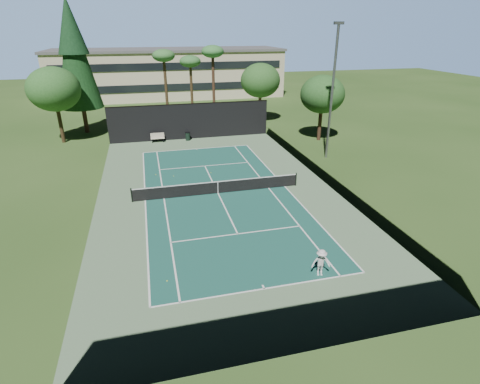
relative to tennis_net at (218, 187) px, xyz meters
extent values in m
plane|color=#2F4E1D|center=(0.00, 0.00, -0.56)|extent=(160.00, 160.00, 0.00)
cube|color=#5D7F59|center=(0.00, 0.00, -0.55)|extent=(18.00, 32.00, 0.01)
cube|color=#195347|center=(0.00, 0.00, -0.55)|extent=(10.97, 23.77, 0.01)
cube|color=white|center=(0.00, -11.88, -0.54)|extent=(10.97, 0.10, 0.01)
cube|color=white|center=(0.00, 11.88, -0.54)|extent=(10.97, 0.10, 0.01)
cube|color=white|center=(0.00, -6.40, -0.54)|extent=(8.23, 0.10, 0.01)
cube|color=white|center=(0.00, 6.40, -0.54)|extent=(8.23, 0.10, 0.01)
cube|color=white|center=(-5.49, 0.00, -0.54)|extent=(0.10, 23.77, 0.01)
cube|color=white|center=(5.49, 0.00, -0.54)|extent=(0.10, 23.77, 0.01)
cube|color=white|center=(-4.12, 0.00, -0.54)|extent=(0.10, 23.77, 0.01)
cube|color=white|center=(4.12, 0.00, -0.54)|extent=(0.10, 23.77, 0.01)
cube|color=white|center=(0.00, 0.00, -0.54)|extent=(0.10, 12.80, 0.01)
cube|color=white|center=(0.00, -11.73, -0.54)|extent=(0.10, 0.30, 0.01)
cube|color=white|center=(0.00, 11.73, -0.54)|extent=(0.10, 0.30, 0.01)
cylinder|color=black|center=(-6.40, 0.00, -0.01)|extent=(0.10, 0.10, 1.10)
cylinder|color=black|center=(6.40, 0.00, -0.01)|extent=(0.10, 0.10, 1.10)
cube|color=black|center=(0.00, 0.00, -0.06)|extent=(12.80, 0.02, 0.92)
cube|color=white|center=(0.00, 0.00, 0.43)|extent=(12.80, 0.04, 0.07)
cube|color=white|center=(0.00, 0.00, -0.06)|extent=(0.05, 0.03, 0.92)
cube|color=black|center=(0.00, 16.00, 1.44)|extent=(18.00, 0.04, 4.00)
cube|color=black|center=(0.00, -16.00, 1.44)|extent=(18.00, 0.04, 4.00)
cube|color=black|center=(9.00, 0.00, 1.44)|extent=(0.04, 32.00, 4.00)
cube|color=black|center=(-9.00, 0.00, 1.44)|extent=(0.04, 32.00, 4.00)
cube|color=black|center=(0.00, 16.00, 3.44)|extent=(18.00, 0.06, 0.06)
imported|color=silver|center=(3.14, -11.48, 0.20)|extent=(1.07, 0.74, 1.51)
sphere|color=yellow|center=(-4.59, -10.11, -0.52)|extent=(0.07, 0.07, 0.07)
sphere|color=#C7DD32|center=(-3.03, 4.47, -0.53)|extent=(0.06, 0.06, 0.06)
sphere|color=#AFCB2E|center=(0.23, 4.46, -0.52)|extent=(0.07, 0.07, 0.07)
sphere|color=#C1CF2F|center=(-4.49, 5.16, -0.52)|extent=(0.08, 0.08, 0.08)
cube|color=beige|center=(-3.82, 15.41, -0.11)|extent=(1.50, 0.45, 0.05)
cube|color=beige|center=(-3.82, 15.61, 0.19)|extent=(1.50, 0.06, 0.55)
cube|color=black|center=(-4.42, 15.41, -0.35)|extent=(0.06, 0.40, 0.42)
cube|color=black|center=(-3.22, 15.41, -0.35)|extent=(0.06, 0.40, 0.42)
cylinder|color=black|center=(-0.48, 15.40, -0.11)|extent=(0.52, 0.52, 0.90)
cylinder|color=black|center=(-0.48, 15.40, 0.36)|extent=(0.56, 0.56, 0.05)
cylinder|color=#4C3120|center=(-12.00, 22.00, 1.24)|extent=(0.50, 0.50, 3.60)
cone|color=#143716|center=(-12.00, 22.00, 8.44)|extent=(4.80, 4.80, 12.00)
cone|color=#123218|center=(-12.00, 22.00, 11.44)|extent=(3.30, 3.30, 6.00)
cylinder|color=#44321D|center=(-2.00, 24.00, 3.72)|extent=(0.36, 0.36, 8.55)
ellipsoid|color=#32692F|center=(-2.00, 24.00, 7.99)|extent=(2.80, 2.80, 1.54)
cylinder|color=#45331D|center=(1.50, 26.00, 3.27)|extent=(0.36, 0.36, 7.65)
ellipsoid|color=#30682E|center=(1.50, 26.00, 7.09)|extent=(2.80, 2.80, 1.54)
cylinder|color=#462D1E|center=(4.00, 23.00, 3.94)|extent=(0.36, 0.36, 9.00)
ellipsoid|color=#327033|center=(4.00, 23.00, 8.44)|extent=(2.80, 2.80, 1.54)
cylinder|color=#482E1F|center=(10.00, 22.00, 1.20)|extent=(0.40, 0.40, 3.52)
ellipsoid|color=#285521|center=(10.00, 22.00, 4.88)|extent=(5.12, 5.12, 4.35)
cylinder|color=#462C1E|center=(14.00, 12.00, 1.09)|extent=(0.40, 0.40, 3.30)
ellipsoid|color=#255420|center=(14.00, 12.00, 4.54)|extent=(4.80, 4.80, 4.08)
cylinder|color=#3E2E1A|center=(-14.00, 18.00, 1.31)|extent=(0.40, 0.40, 3.74)
ellipsoid|color=#2A5F25|center=(-14.00, 18.00, 5.22)|extent=(5.44, 5.44, 4.62)
cube|color=beige|center=(0.00, 46.00, 3.44)|extent=(40.00, 12.00, 8.00)
cube|color=#59595B|center=(0.00, 46.00, 7.54)|extent=(40.50, 12.50, 0.40)
cube|color=black|center=(0.00, 39.95, 1.84)|extent=(38.00, 0.15, 1.20)
cube|color=black|center=(0.00, 39.95, 5.24)|extent=(38.00, 0.15, 1.20)
cylinder|color=gray|center=(12.00, 6.00, 5.44)|extent=(0.24, 0.24, 12.00)
cube|color=gray|center=(12.00, 6.00, 11.54)|extent=(0.90, 0.25, 0.25)
camera|label=1|loc=(-4.77, -26.00, 11.22)|focal=28.00mm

